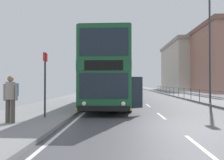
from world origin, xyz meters
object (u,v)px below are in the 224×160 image
(bus_stop_sign_near, at_px, (45,77))
(pedestrian_with_backpack, at_px, (11,95))
(background_building_00, at_px, (194,67))
(street_lamp_far_side, at_px, (210,37))
(double_decker_bus_main, at_px, (110,73))

(bus_stop_sign_near, bearing_deg, pedestrian_with_backpack, -121.65)
(background_building_00, bearing_deg, street_lamp_far_side, -107.65)
(pedestrian_with_backpack, bearing_deg, background_building_00, 62.41)
(double_decker_bus_main, relative_size, bus_stop_sign_near, 3.72)
(double_decker_bus_main, height_order, pedestrian_with_backpack, double_decker_bus_main)
(double_decker_bus_main, bearing_deg, pedestrian_with_backpack, -115.63)
(street_lamp_far_side, bearing_deg, background_building_00, 72.35)
(double_decker_bus_main, bearing_deg, background_building_00, 62.01)
(bus_stop_sign_near, distance_m, street_lamp_far_side, 12.84)
(double_decker_bus_main, bearing_deg, bus_stop_sign_near, -114.16)
(bus_stop_sign_near, bearing_deg, double_decker_bus_main, 65.84)
(street_lamp_far_side, bearing_deg, pedestrian_with_backpack, -142.08)
(double_decker_bus_main, height_order, background_building_00, background_building_00)
(double_decker_bus_main, height_order, bus_stop_sign_near, double_decker_bus_main)
(pedestrian_with_backpack, bearing_deg, bus_stop_sign_near, 58.35)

